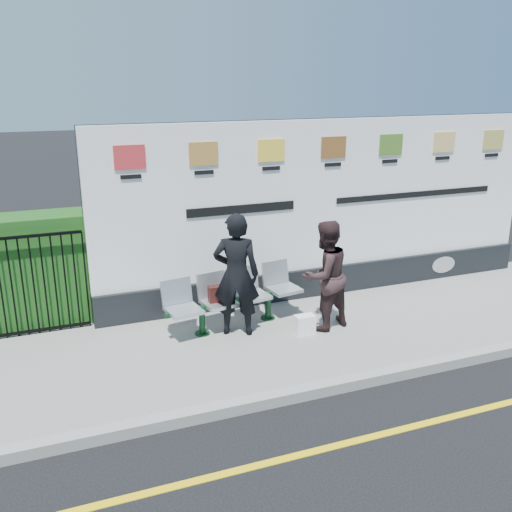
% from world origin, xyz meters
% --- Properties ---
extents(ground, '(80.00, 80.00, 0.00)m').
position_xyz_m(ground, '(0.00, 0.00, 0.00)').
color(ground, black).
extents(pavement, '(14.00, 3.00, 0.12)m').
position_xyz_m(pavement, '(0.00, 2.50, 0.06)').
color(pavement, gray).
rests_on(pavement, ground).
extents(kerb, '(14.00, 0.18, 0.14)m').
position_xyz_m(kerb, '(0.00, 1.00, 0.07)').
color(kerb, gray).
rests_on(kerb, ground).
extents(yellow_line, '(14.00, 0.10, 0.01)m').
position_xyz_m(yellow_line, '(0.00, 0.00, 0.00)').
color(yellow_line, yellow).
rests_on(yellow_line, ground).
extents(billboard, '(8.00, 0.30, 3.00)m').
position_xyz_m(billboard, '(0.50, 3.85, 1.42)').
color(billboard, black).
rests_on(billboard, pavement).
extents(hedge, '(2.35, 0.70, 1.70)m').
position_xyz_m(hedge, '(-4.58, 4.30, 0.97)').
color(hedge, '#1D5018').
rests_on(hedge, pavement).
extents(railing, '(2.05, 0.06, 1.54)m').
position_xyz_m(railing, '(-4.58, 3.85, 0.89)').
color(railing, black).
rests_on(railing, pavement).
extents(bench, '(2.24, 0.90, 0.47)m').
position_xyz_m(bench, '(-1.46, 3.05, 0.35)').
color(bench, silver).
rests_on(bench, pavement).
extents(woman_left, '(0.79, 0.67, 1.84)m').
position_xyz_m(woman_left, '(-1.53, 2.82, 1.04)').
color(woman_left, black).
rests_on(woman_left, pavement).
extents(woman_right, '(0.95, 0.82, 1.67)m').
position_xyz_m(woman_right, '(-0.24, 2.53, 0.96)').
color(woman_right, '#301F20').
rests_on(woman_right, pavement).
extents(handbag_brown, '(0.32, 0.14, 0.24)m').
position_xyz_m(handbag_brown, '(-1.74, 3.00, 0.71)').
color(handbag_brown, black).
rests_on(handbag_brown, bench).
extents(carrier_bag_white, '(0.29, 0.17, 0.29)m').
position_xyz_m(carrier_bag_white, '(-0.60, 2.43, 0.26)').
color(carrier_bag_white, white).
rests_on(carrier_bag_white, pavement).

